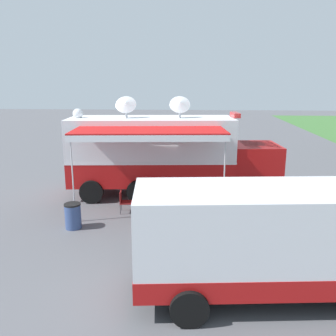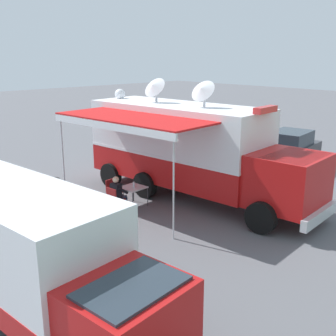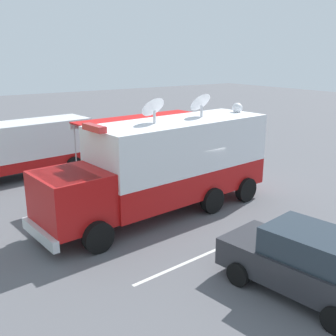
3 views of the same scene
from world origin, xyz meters
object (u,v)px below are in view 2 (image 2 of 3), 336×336
car_behind_truck (289,150)px  seated_responder (118,192)px  folding_table (133,189)px  water_bottle (134,185)px  command_truck (192,148)px  support_truck (30,255)px  folding_chair_beside_table (113,189)px  trash_bin (53,191)px  folding_chair_at_table (114,197)px

car_behind_truck → seated_responder: bearing=-6.5°
folding_table → water_bottle: water_bottle is taller
command_truck → support_truck: size_ratio=1.39×
folding_chair_beside_table → trash_bin: bearing=-42.3°
folding_chair_beside_table → car_behind_truck: 9.28m
command_truck → trash_bin: size_ratio=10.61×
command_truck → folding_chair_at_table: command_truck is taller
folding_chair_beside_table → trash_bin: (1.65, -1.50, -0.06)m
folding_chair_beside_table → trash_bin: 2.23m
folding_chair_at_table → car_behind_truck: bearing=173.7°
command_truck → support_truck: command_truck is taller
water_bottle → car_behind_truck: (-8.86, 0.92, 0.05)m
folding_table → seated_responder: seated_responder is taller
folding_chair_at_table → seated_responder: size_ratio=0.70×
support_truck → folding_chair_beside_table: bearing=-140.1°
command_truck → car_behind_truck: command_truck is taller
trash_bin → water_bottle: bearing=127.5°
command_truck → trash_bin: bearing=-36.4°
folding_chair_beside_table → folding_table: bearing=106.7°
command_truck → support_truck: bearing=20.2°
water_bottle → support_truck: 6.63m
water_bottle → folding_chair_beside_table: (0.23, -0.94, -0.32)m
command_truck → seated_responder: (2.88, -0.80, -1.30)m
car_behind_truck → folding_chair_at_table: bearing=-6.3°
command_truck → folding_table: 2.70m
folding_chair_at_table → seated_responder: 0.23m
car_behind_truck → water_bottle: bearing=-5.9°
seated_responder → trash_bin: bearing=-60.4°
folding_chair_at_table → trash_bin: size_ratio=0.96×
command_truck → folding_chair_beside_table: size_ratio=11.10×
command_truck → seated_responder: bearing=-15.5°
command_truck → car_behind_truck: 6.65m
seated_responder → car_behind_truck: (-9.44, 1.08, 0.23)m
trash_bin → car_behind_truck: (-10.73, 3.35, 0.42)m
folding_chair_beside_table → support_truck: size_ratio=0.12×
command_truck → folding_table: command_truck is taller
command_truck → folding_chair_at_table: 3.48m
folding_chair_beside_table → trash_bin: size_ratio=0.96×
support_truck → seated_responder: bearing=-143.5°
seated_responder → car_behind_truck: size_ratio=0.28×
trash_bin → support_truck: bearing=58.2°
folding_chair_at_table → folding_chair_beside_table: same height
folding_table → support_truck: support_truck is taller
trash_bin → support_truck: support_truck is taller
folding_table → trash_bin: 3.03m
folding_chair_at_table → folding_chair_beside_table: (-0.54, -0.79, 0.00)m
folding_table → folding_chair_beside_table: size_ratio=0.99×
seated_responder → trash_bin: size_ratio=1.37×
water_bottle → support_truck: size_ratio=0.03×
trash_bin → car_behind_truck: bearing=162.6°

